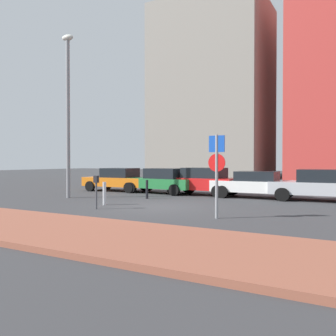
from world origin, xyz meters
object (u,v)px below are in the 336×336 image
at_px(traffic_bollard_mid, 104,193).
at_px(traffic_bollard_near, 147,189).
at_px(parked_car_green, 162,181).
at_px(parked_car_red, 202,181).
at_px(street_lamp, 68,104).
at_px(parked_car_white, 256,184).
at_px(parked_car_silver, 320,184).
at_px(parking_meter, 96,187).
at_px(parking_sign_post, 217,166).
at_px(parked_car_orange, 118,179).

bearing_deg(traffic_bollard_mid, traffic_bollard_near, 86.07).
bearing_deg(traffic_bollard_near, parked_car_green, 106.05).
height_order(parked_car_red, street_lamp, street_lamp).
relative_size(parked_car_green, parked_car_white, 1.03).
height_order(parked_car_red, parked_car_silver, parked_car_red).
distance_m(parked_car_red, parked_car_white, 3.06).
height_order(parking_meter, street_lamp, street_lamp).
bearing_deg(parking_sign_post, parked_car_silver, 71.51).
bearing_deg(traffic_bollard_near, parked_car_red, 62.17).
bearing_deg(traffic_bollard_mid, parked_car_red, 73.27).
bearing_deg(parking_meter, parked_car_silver, 45.06).
distance_m(parking_meter, traffic_bollard_mid, 1.39).
xyz_separation_m(parked_car_red, street_lamp, (-5.47, -4.80, 4.06)).
relative_size(parking_sign_post, traffic_bollard_mid, 2.78).
bearing_deg(parking_meter, parked_car_white, 59.56).
bearing_deg(street_lamp, traffic_bollard_near, 23.33).
bearing_deg(parked_car_green, street_lamp, -122.81).
bearing_deg(street_lamp, parked_car_green, 57.19).
distance_m(parked_car_silver, street_lamp, 13.21).
relative_size(parked_car_orange, parked_car_green, 0.96).
distance_m(parked_car_white, parked_car_silver, 3.09).
xyz_separation_m(parking_sign_post, parking_meter, (-5.02, -0.19, -0.89)).
bearing_deg(parked_car_silver, parked_car_green, -178.61).
distance_m(parked_car_silver, traffic_bollard_near, 8.44).
xyz_separation_m(parked_car_red, parked_car_white, (3.06, -0.06, -0.08)).
distance_m(parked_car_orange, parking_sign_post, 11.91).
distance_m(parked_car_white, parking_meter, 8.60).
relative_size(parked_car_white, parked_car_silver, 0.98).
bearing_deg(parked_car_orange, parking_sign_post, -36.95).
relative_size(street_lamp, traffic_bollard_mid, 8.41).
height_order(parked_car_green, parked_car_red, parked_car_red).
relative_size(parked_car_green, parking_sign_post, 1.64).
distance_m(parking_sign_post, parking_meter, 5.10).
bearing_deg(parked_car_white, street_lamp, -150.92).
bearing_deg(parked_car_white, parked_car_green, -178.35).
distance_m(parked_car_orange, traffic_bollard_mid, 7.24).
bearing_deg(parked_car_green, parking_meter, -80.51).
relative_size(parked_car_red, traffic_bollard_mid, 4.17).
bearing_deg(parked_car_green, parked_car_orange, 178.86).
bearing_deg(traffic_bollard_near, parked_car_silver, 21.97).
xyz_separation_m(parking_sign_post, street_lamp, (-9.19, 2.49, 3.11)).
bearing_deg(parking_meter, street_lamp, 147.29).
xyz_separation_m(parked_car_orange, parked_car_silver, (11.91, 0.15, 0.04)).
bearing_deg(traffic_bollard_near, parked_car_orange, 143.72).
height_order(parked_car_white, parking_meter, parked_car_white).
bearing_deg(parking_sign_post, traffic_bollard_near, 142.55).
relative_size(parking_meter, traffic_bollard_mid, 1.33).
relative_size(parked_car_red, traffic_bollard_near, 4.40).
xyz_separation_m(parked_car_green, street_lamp, (-2.95, -4.58, 4.10)).
relative_size(parked_car_orange, traffic_bollard_near, 4.60).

